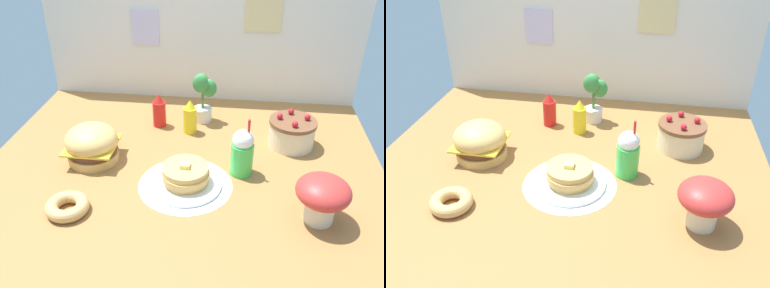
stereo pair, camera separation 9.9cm
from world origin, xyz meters
The scene contains 12 objects.
ground_plane centered at (0.00, 0.00, -0.01)m, with size 2.16×1.92×0.02m, color #9E6B38.
back_wall centered at (0.00, 0.96, 0.42)m, with size 2.16×0.04×0.83m.
doily_mat centered at (0.04, -0.10, 0.00)m, with size 0.48×0.48×0.00m, color white.
burger centered at (-0.50, 0.07, 0.10)m, with size 0.29×0.29×0.21m.
pancake_stack centered at (0.04, -0.10, 0.05)m, with size 0.37×0.37×0.13m.
layer_cake centered at (0.60, 0.36, 0.08)m, with size 0.27×0.27×0.20m.
ketchup_bottle centered at (-0.21, 0.50, 0.10)m, with size 0.08×0.08×0.22m.
mustard_bottle centered at (-0.01, 0.44, 0.10)m, with size 0.08×0.08×0.22m.
cream_soda_cup centered at (0.32, 0.04, 0.13)m, with size 0.12×0.12×0.33m.
donut_pink_glaze centered at (-0.47, -0.37, 0.03)m, with size 0.20×0.20×0.06m.
potted_plant centered at (0.06, 0.60, 0.18)m, with size 0.15×0.14×0.33m.
mushroom_stool centered at (0.67, -0.28, 0.14)m, with size 0.24×0.24×0.23m.
Camera 2 is at (0.37, -1.70, 1.25)m, focal length 37.46 mm.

